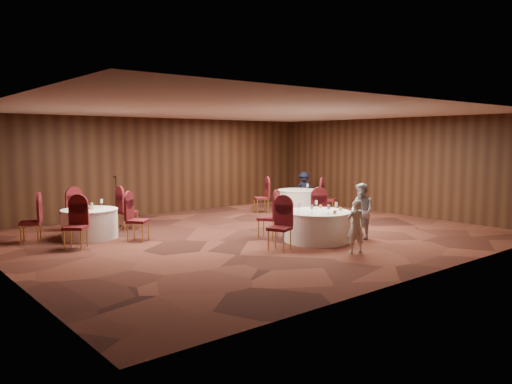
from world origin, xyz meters
TOP-DOWN VIEW (x-y plane):
  - ground at (0.00, 0.00)m, footprint 12.00×12.00m
  - room_shell at (0.00, 0.00)m, footprint 12.00×12.00m
  - table_main at (0.67, -1.59)m, footprint 1.64×1.64m
  - table_left at (-3.48, 2.33)m, footprint 1.39×1.39m
  - table_right at (4.00, 2.50)m, footprint 1.42×1.42m
  - chairs_main at (0.33, -0.93)m, footprint 2.99×1.95m
  - chairs_left at (-3.47, 2.37)m, footprint 3.21×3.01m
  - chairs_right at (3.47, 2.14)m, footprint 2.13×2.46m
  - tabletop_main at (0.80, -1.70)m, footprint 1.09×1.06m
  - tabletop_left at (-3.50, 2.33)m, footprint 0.84×0.82m
  - tabletop_right at (4.20, 2.24)m, footprint 0.08×0.08m
  - mic_stand at (-2.23, 3.54)m, footprint 0.24×0.24m
  - woman_a at (0.40, -2.99)m, footprint 0.50×0.41m
  - woman_b at (1.72, -2.10)m, footprint 0.69×0.80m
  - man_c at (5.09, 3.29)m, footprint 0.86×0.96m

SIDE VIEW (x-z plane):
  - ground at x=0.00m, z-range 0.00..0.00m
  - table_main at x=0.67m, z-range 0.01..0.75m
  - table_left at x=-3.48m, z-range 0.01..0.75m
  - table_right at x=4.00m, z-range 0.01..0.75m
  - mic_stand at x=-2.23m, z-range -0.31..1.13m
  - chairs_main at x=0.33m, z-range 0.00..1.00m
  - chairs_left at x=-3.47m, z-range 0.00..1.00m
  - chairs_right at x=3.47m, z-range 0.00..1.00m
  - woman_a at x=0.40m, z-range 0.00..1.17m
  - man_c at x=5.09m, z-range 0.00..1.29m
  - woman_b at x=1.72m, z-range 0.00..1.40m
  - tabletop_left at x=-3.50m, z-range 0.71..0.93m
  - tabletop_main at x=0.80m, z-range 0.74..0.95m
  - tabletop_right at x=4.20m, z-range 0.79..1.01m
  - room_shell at x=0.00m, z-range -4.04..7.96m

